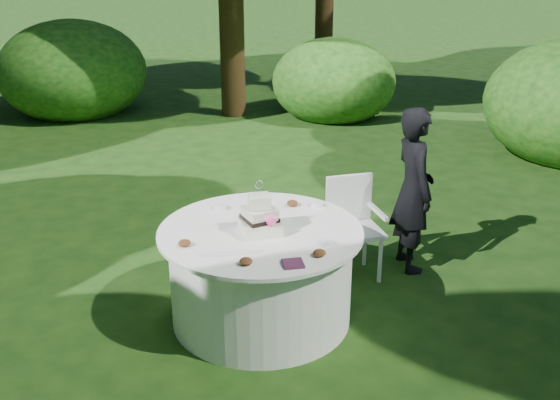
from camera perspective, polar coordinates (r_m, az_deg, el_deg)
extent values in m
plane|color=#15360E|center=(5.31, -1.62, -10.17)|extent=(80.00, 80.00, 0.00)
cube|color=#491F39|center=(4.43, 1.14, -5.56)|extent=(0.14, 0.14, 0.02)
ellipsoid|color=silver|center=(4.59, -4.27, -4.62)|extent=(0.48, 0.07, 0.01)
imported|color=black|center=(5.90, 11.52, 0.87)|extent=(0.37, 0.55, 1.50)
cylinder|color=white|center=(5.13, -1.66, -6.66)|extent=(1.40, 1.40, 0.74)
cylinder|color=white|center=(4.96, -1.71, -2.74)|extent=(1.56, 1.56, 0.03)
cube|color=white|center=(4.89, -1.78, -2.29)|extent=(0.31, 0.31, 0.09)
cube|color=silver|center=(4.85, -1.79, -1.21)|extent=(0.27, 0.27, 0.09)
cube|color=white|center=(4.81, -1.80, -0.11)|extent=(0.15, 0.15, 0.09)
cube|color=black|center=(4.86, -1.78, -1.59)|extent=(0.29, 0.29, 0.03)
sphere|color=#F24785|center=(4.76, -0.77, -1.83)|extent=(0.08, 0.08, 0.08)
cylinder|color=white|center=(4.78, -1.81, 0.72)|extent=(0.01, 0.01, 0.05)
torus|color=silver|center=(4.76, -1.82, 1.40)|extent=(0.07, 0.02, 0.07)
cube|color=white|center=(5.76, 6.60, -2.67)|extent=(0.46, 0.46, 0.04)
cube|color=white|center=(5.83, 6.00, 0.22)|extent=(0.42, 0.08, 0.42)
cylinder|color=silver|center=(5.66, 5.52, -5.69)|extent=(0.04, 0.04, 0.42)
cylinder|color=white|center=(5.78, 8.71, -5.22)|extent=(0.04, 0.04, 0.42)
cylinder|color=white|center=(5.95, 4.35, -4.23)|extent=(0.04, 0.04, 0.42)
cylinder|color=silver|center=(6.06, 7.41, -3.82)|extent=(0.04, 0.04, 0.42)
cube|color=white|center=(5.63, 4.76, -1.43)|extent=(0.07, 0.38, 0.04)
cube|color=silver|center=(5.77, 8.52, -0.99)|extent=(0.07, 0.38, 0.04)
cylinder|color=white|center=(5.33, -5.21, -0.60)|extent=(0.10, 0.10, 0.04)
cylinder|color=white|center=(5.37, 3.24, -0.37)|extent=(0.10, 0.10, 0.04)
cylinder|color=white|center=(4.71, 3.95, -3.71)|extent=(0.10, 0.10, 0.04)
ellipsoid|color=#562D16|center=(4.73, -8.31, -3.73)|extent=(0.09, 0.09, 0.05)
ellipsoid|color=#562D16|center=(4.54, 3.46, -4.62)|extent=(0.09, 0.09, 0.05)
ellipsoid|color=#562D16|center=(4.43, -2.99, -5.35)|extent=(0.09, 0.09, 0.05)
ellipsoid|color=#562D16|center=(5.37, 1.09, -0.28)|extent=(0.09, 0.09, 0.05)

